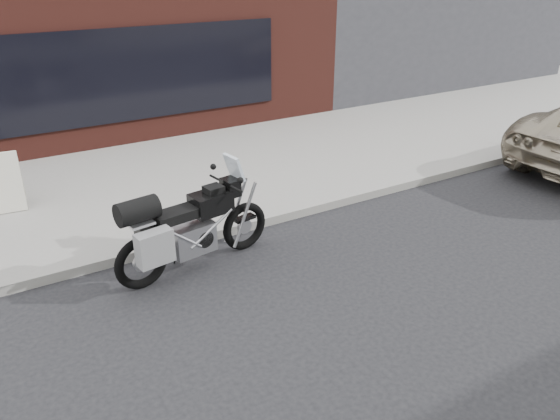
{
  "coord_description": "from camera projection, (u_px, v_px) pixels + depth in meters",
  "views": [
    {
      "loc": [
        -3.84,
        -3.05,
        4.11
      ],
      "look_at": [
        -0.32,
        2.89,
        0.85
      ],
      "focal_mm": 35.0,
      "sensor_mm": 36.0,
      "label": 1
    }
  ],
  "objects": [
    {
      "name": "ground",
      "position": [
        442.0,
        373.0,
        5.89
      ],
      "size": [
        120.0,
        120.0,
        0.0
      ],
      "primitive_type": "plane",
      "color": "black",
      "rests_on": "ground"
    },
    {
      "name": "sandwich_sign",
      "position": [
        2.0,
        181.0,
        9.17
      ],
      "size": [
        0.67,
        0.62,
        0.98
      ],
      "rotation": [
        0.0,
        0.0,
        -0.1
      ],
      "color": "beige",
      "rests_on": "near_sidewalk"
    },
    {
      "name": "motorcycle",
      "position": [
        186.0,
        229.0,
        7.51
      ],
      "size": [
        2.44,
        1.02,
        1.55
      ],
      "rotation": [
        0.0,
        0.0,
        0.15
      ],
      "color": "black",
      "rests_on": "ground"
    },
    {
      "name": "storefront",
      "position": [
        21.0,
        28.0,
        14.9
      ],
      "size": [
        14.0,
        10.07,
        4.5
      ],
      "color": "#50201A",
      "rests_on": "ground"
    },
    {
      "name": "near_sidewalk",
      "position": [
        193.0,
        168.0,
        11.31
      ],
      "size": [
        44.0,
        6.0,
        0.15
      ],
      "primitive_type": "cube",
      "color": "gray",
      "rests_on": "ground"
    }
  ]
}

